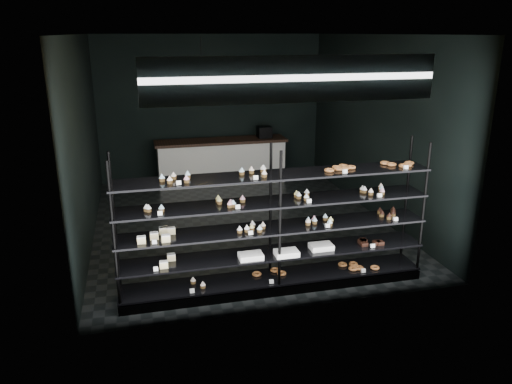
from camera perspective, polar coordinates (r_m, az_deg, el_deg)
room at (r=8.48m, az=-1.92°, el=6.69°), size 5.01×6.01×3.20m
display_shelf at (r=6.47m, az=1.99°, el=-5.94°), size 4.00×0.50×1.91m
signage at (r=5.51m, az=4.45°, el=12.73°), size 3.30×0.05×0.50m
pendant_lamp at (r=6.97m, az=-6.16°, el=11.27°), size 0.34×0.34×0.90m
service_counter at (r=11.14m, az=-3.91°, el=3.58°), size 2.89×0.65×1.23m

